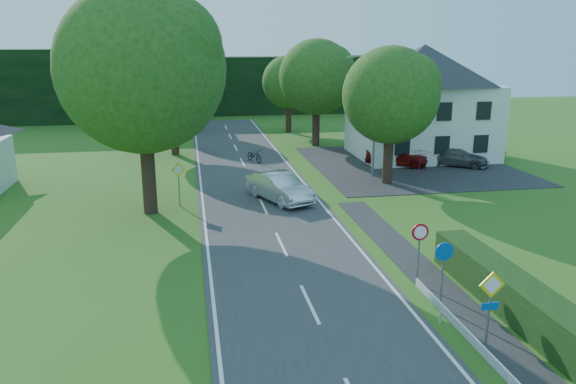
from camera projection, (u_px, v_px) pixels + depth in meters
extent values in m
cube|color=#363638|center=(274.00, 230.00, 26.86)|extent=(7.00, 80.00, 0.04)
cube|color=black|center=(409.00, 165.00, 41.25)|extent=(14.00, 16.00, 0.04)
cube|color=white|center=(206.00, 233.00, 26.31)|extent=(0.12, 80.00, 0.01)
cube|color=white|center=(340.00, 226.00, 27.40)|extent=(0.12, 80.00, 0.01)
cube|color=black|center=(282.00, 85.00, 71.08)|extent=(30.00, 5.00, 7.00)
cube|color=silver|center=(421.00, 121.00, 43.72)|extent=(10.00, 8.00, 5.60)
pyramid|color=#222227|center=(424.00, 64.00, 42.61)|extent=(10.60, 8.40, 3.00)
cylinder|color=gray|center=(375.00, 117.00, 36.73)|extent=(0.16, 0.16, 8.00)
cylinder|color=gray|center=(365.00, 56.00, 35.59)|extent=(1.70, 0.10, 0.10)
cube|color=gray|center=(351.00, 57.00, 35.45)|extent=(0.50, 0.18, 0.12)
cylinder|color=gray|center=(488.00, 317.00, 15.86)|extent=(0.07, 0.07, 2.40)
cube|color=yellow|center=(492.00, 285.00, 15.58)|extent=(0.78, 0.04, 0.78)
cube|color=white|center=(492.00, 285.00, 15.58)|extent=(0.57, 0.05, 0.57)
cube|color=#0B52B1|center=(490.00, 306.00, 15.74)|extent=(0.50, 0.04, 0.22)
cylinder|color=gray|center=(442.00, 278.00, 18.74)|extent=(0.07, 0.07, 2.20)
cylinder|color=#0B52B1|center=(444.00, 252.00, 18.47)|extent=(0.64, 0.04, 0.64)
cylinder|color=gray|center=(418.00, 256.00, 20.65)|extent=(0.07, 0.07, 2.20)
cylinder|color=red|center=(420.00, 232.00, 20.37)|extent=(0.64, 0.04, 0.64)
cylinder|color=white|center=(420.00, 232.00, 20.35)|extent=(0.48, 0.04, 0.48)
cylinder|color=gray|center=(179.00, 187.00, 30.59)|extent=(0.07, 0.07, 2.20)
cube|color=yellow|center=(178.00, 170.00, 30.31)|extent=(0.78, 0.04, 0.78)
cube|color=white|center=(178.00, 170.00, 30.31)|extent=(0.57, 0.05, 0.57)
imported|color=silver|center=(279.00, 187.00, 31.58)|extent=(3.48, 5.10, 1.59)
imported|color=black|center=(254.00, 155.00, 42.04)|extent=(1.42, 2.03, 1.01)
imported|color=maroon|center=(397.00, 156.00, 40.60)|extent=(4.77, 3.63, 1.51)
imported|color=#A3A2A7|center=(389.00, 146.00, 44.85)|extent=(4.26, 2.20, 1.34)
imported|color=#54555A|center=(457.00, 157.00, 40.67)|extent=(4.70, 3.98, 1.29)
imported|color=#9D9DA3|center=(469.00, 149.00, 42.86)|extent=(5.81, 2.92, 1.58)
imported|color=red|center=(420.00, 162.00, 37.56)|extent=(2.52, 2.55, 1.80)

